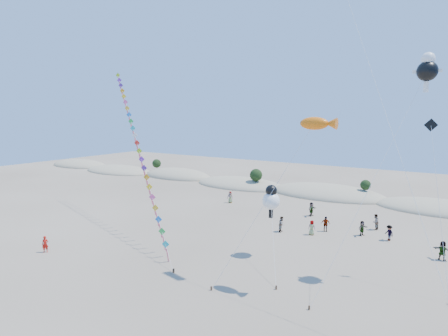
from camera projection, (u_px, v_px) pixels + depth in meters
ground at (101, 326)px, 23.34m from camera, size 160.00×160.00×0.00m
dune_ridge at (333, 195)px, 60.39m from camera, size 145.30×11.49×5.57m
kite_train at (136, 141)px, 43.78m from camera, size 24.44×16.43×19.65m
fish_kite at (318, 124)px, 26.60m from camera, size 7.63×4.94×12.90m
cartoon_kite_low at (271, 199)px, 34.29m from camera, size 4.28×6.93×6.70m
cartoon_kite_high at (427, 69)px, 27.89m from camera, size 6.28×10.17×17.66m
dark_kite at (435, 168)px, 28.25m from camera, size 2.81×4.57×12.76m
flyer_foreground at (45, 244)px, 35.62m from camera, size 0.68×0.68×1.59m
beachgoers at (345, 224)px, 42.00m from camera, size 32.28×9.51×1.82m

